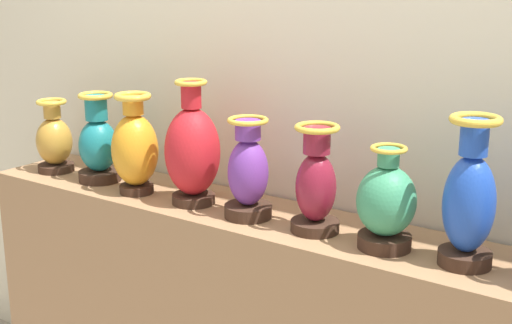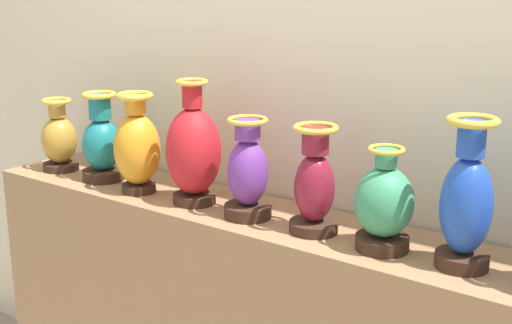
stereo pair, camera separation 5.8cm
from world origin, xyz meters
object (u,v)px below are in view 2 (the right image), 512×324
object	(u,v)px
vase_teal	(102,143)
vase_burgundy	(315,185)
vase_ochre	(59,139)
vase_sapphire	(466,203)
vase_amber	(137,147)
vase_crimson	(193,151)
vase_violet	(247,174)
vase_jade	(384,205)

from	to	relation	value
vase_teal	vase_burgundy	world-z (taller)	vase_teal
vase_ochre	vase_sapphire	world-z (taller)	vase_sapphire
vase_ochre	vase_amber	distance (m)	0.46
vase_crimson	vase_burgundy	world-z (taller)	vase_crimson
vase_violet	vase_burgundy	world-z (taller)	vase_burgundy
vase_violet	vase_sapphire	world-z (taller)	vase_sapphire
vase_crimson	vase_sapphire	world-z (taller)	vase_crimson
vase_ochre	vase_burgundy	size ratio (longest dim) A/B	0.87
vase_burgundy	vase_teal	bearing A→B (deg)	179.72
vase_crimson	vase_jade	size ratio (longest dim) A/B	1.41
vase_ochre	vase_jade	size ratio (longest dim) A/B	0.96
vase_amber	vase_violet	bearing A→B (deg)	1.96
vase_amber	vase_sapphire	size ratio (longest dim) A/B	0.88
vase_teal	vase_crimson	bearing A→B (deg)	-0.91
vase_burgundy	vase_jade	bearing A→B (deg)	-1.42
vase_ochre	vase_crimson	world-z (taller)	vase_crimson
vase_amber	vase_sapphire	xyz separation A→B (m)	(1.18, 0.03, 0.02)
vase_jade	vase_sapphire	xyz separation A→B (m)	(0.23, 0.01, 0.05)
vase_violet	vase_sapphire	distance (m)	0.70
vase_crimson	vase_sapphire	distance (m)	0.93
vase_violet	vase_jade	size ratio (longest dim) A/B	1.09
vase_burgundy	vase_sapphire	distance (m)	0.46
vase_crimson	vase_sapphire	size ratio (longest dim) A/B	1.03
vase_crimson	vase_jade	world-z (taller)	vase_crimson
vase_ochre	vase_teal	size ratio (longest dim) A/B	0.86
vase_ochre	vase_teal	distance (m)	0.24
vase_teal	vase_amber	xyz separation A→B (m)	(0.22, -0.03, 0.02)
vase_amber	vase_jade	xyz separation A→B (m)	(0.95, 0.02, -0.03)
vase_burgundy	vase_sapphire	world-z (taller)	vase_sapphire
vase_teal	vase_sapphire	world-z (taller)	vase_sapphire
vase_jade	vase_burgundy	bearing A→B (deg)	178.58
vase_ochre	vase_violet	world-z (taller)	vase_violet
vase_burgundy	vase_jade	size ratio (longest dim) A/B	1.11
vase_crimson	vase_burgundy	size ratio (longest dim) A/B	1.28
vase_ochre	vase_teal	bearing A→B (deg)	1.53
vase_crimson	vase_violet	xyz separation A→B (m)	(0.23, -0.01, -0.04)
vase_violet	vase_jade	xyz separation A→B (m)	(0.47, 0.01, -0.01)
vase_amber	vase_burgundy	distance (m)	0.72
vase_ochre	vase_violet	size ratio (longest dim) A/B	0.88
vase_violet	vase_burgundy	bearing A→B (deg)	2.57
vase_violet	vase_crimson	bearing A→B (deg)	178.00
vase_jade	vase_sapphire	bearing A→B (deg)	2.97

